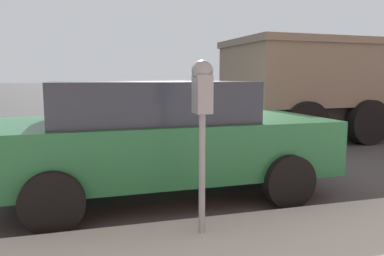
{
  "coord_description": "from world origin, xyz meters",
  "views": [
    {
      "loc": [
        -5.71,
        1.23,
        1.54
      ],
      "look_at": [
        -2.38,
        0.29,
        1.08
      ],
      "focal_mm": 35.0,
      "sensor_mm": 36.0,
      "label": 1
    }
  ],
  "objects": [
    {
      "name": "ground_plane",
      "position": [
        0.0,
        0.0,
        0.0
      ],
      "size": [
        220.0,
        220.0,
        0.0
      ],
      "primitive_type": "plane",
      "color": "#3D3A3A"
    },
    {
      "name": "dump_truck",
      "position": [
        2.67,
        -5.62,
        1.48
      ],
      "size": [
        3.0,
        6.9,
        2.68
      ],
      "rotation": [
        0.0,
        0.0,
        3.19
      ],
      "color": "black",
      "rests_on": "ground_plane"
    },
    {
      "name": "parking_meter",
      "position": [
        -2.56,
        0.25,
        1.33
      ],
      "size": [
        0.21,
        0.19,
        1.57
      ],
      "color": "gray",
      "rests_on": "sidewalk"
    },
    {
      "name": "car_green",
      "position": [
        -0.98,
        0.32,
        0.79
      ],
      "size": [
        2.06,
        4.3,
        1.5
      ],
      "rotation": [
        0.0,
        0.0,
        3.16
      ],
      "color": "#1E5B33",
      "rests_on": "ground_plane"
    }
  ]
}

